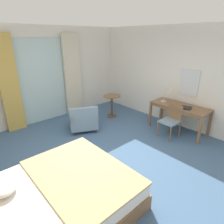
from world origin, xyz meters
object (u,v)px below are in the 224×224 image
object	(u,v)px
round_cafe_table	(112,101)
armchair_by_window	(83,120)
desk_lamp	(168,92)
closed_book	(186,108)
desk_chair	(171,119)
writing_desk	(180,108)
bed	(60,196)

from	to	relation	value
round_cafe_table	armchair_by_window	bearing A→B (deg)	-170.96
desk_lamp	closed_book	size ratio (longest dim) A/B	1.69
desk_chair	round_cafe_table	xyz separation A→B (m)	(-0.28, 2.06, 0.04)
desk_lamp	desk_chair	bearing A→B (deg)	-132.49
writing_desk	desk_chair	size ratio (longest dim) A/B	1.81
bed	writing_desk	size ratio (longest dim) A/B	1.30
writing_desk	armchair_by_window	world-z (taller)	armchair_by_window
round_cafe_table	bed	bearing A→B (deg)	-143.70
desk_lamp	round_cafe_table	world-z (taller)	desk_lamp
bed	desk_lamp	distance (m)	3.93
desk_chair	bed	bearing A→B (deg)	-176.28
closed_book	desk_chair	bearing A→B (deg)	130.34
bed	desk_chair	xyz separation A→B (m)	(3.38, 0.22, 0.21)
desk_lamp	closed_book	world-z (taller)	desk_lamp
desk_chair	round_cafe_table	size ratio (longest dim) A/B	1.17
desk_lamp	round_cafe_table	bearing A→B (deg)	113.73
bed	round_cafe_table	xyz separation A→B (m)	(3.10, 2.28, 0.26)
bed	round_cafe_table	distance (m)	3.85
writing_desk	armchair_by_window	distance (m)	2.71
bed	round_cafe_table	bearing A→B (deg)	36.30
writing_desk	round_cafe_table	size ratio (longest dim) A/B	2.12
bed	writing_desk	xyz separation A→B (m)	(3.79, 0.24, 0.40)
closed_book	round_cafe_table	size ratio (longest dim) A/B	0.35
bed	armchair_by_window	size ratio (longest dim) A/B	2.00
bed	closed_book	size ratio (longest dim) A/B	7.95
desk_chair	desk_lamp	bearing A→B (deg)	47.51
writing_desk	desk_chair	xyz separation A→B (m)	(-0.41, -0.02, -0.19)
closed_book	round_cafe_table	bearing A→B (deg)	89.24
bed	desk_chair	bearing A→B (deg)	3.72
closed_book	armchair_by_window	size ratio (longest dim) A/B	0.25
writing_desk	closed_book	distance (m)	0.27
desk_chair	closed_book	size ratio (longest dim) A/B	3.37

